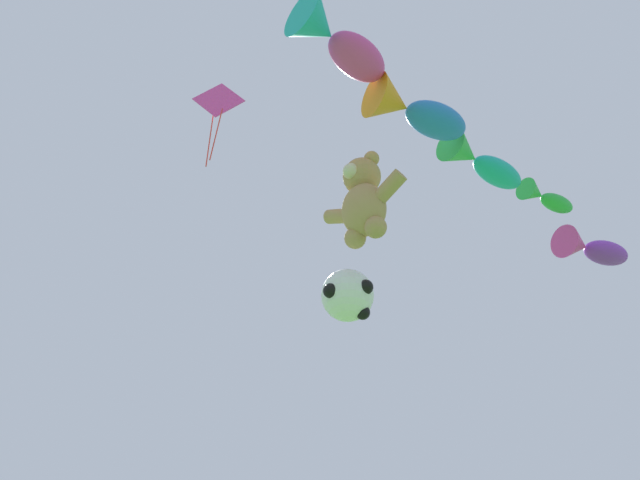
# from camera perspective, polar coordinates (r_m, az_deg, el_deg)

# --- Properties ---
(teddy_bear_kite) EXTENTS (2.04, 0.90, 2.07)m
(teddy_bear_kite) POSITION_cam_1_polar(r_m,az_deg,el_deg) (9.96, 4.93, 4.70)
(teddy_bear_kite) COLOR tan
(soccer_ball_kite) EXTENTS (1.09, 1.09, 1.01)m
(soccer_ball_kite) POSITION_cam_1_polar(r_m,az_deg,el_deg) (9.40, 3.20, -6.31)
(soccer_ball_kite) COLOR white
(fish_kite_magenta) EXTENTS (0.95, 2.01, 0.92)m
(fish_kite_magenta) POSITION_cam_1_polar(r_m,az_deg,el_deg) (9.54, 2.01, 21.71)
(fish_kite_magenta) COLOR #E53F9E
(fish_kite_cobalt) EXTENTS (1.46, 2.35, 0.94)m
(fish_kite_cobalt) POSITION_cam_1_polar(r_m,az_deg,el_deg) (10.44, 10.67, 14.25)
(fish_kite_cobalt) COLOR blue
(fish_kite_teal) EXTENTS (1.08, 2.46, 0.80)m
(fish_kite_teal) POSITION_cam_1_polar(r_m,az_deg,el_deg) (12.00, 17.88, 8.41)
(fish_kite_teal) COLOR #19ADB2
(fish_kite_emerald) EXTENTS (0.93, 1.81, 0.59)m
(fish_kite_emerald) POSITION_cam_1_polar(r_m,az_deg,el_deg) (13.93, 24.36, 4.39)
(fish_kite_emerald) COLOR green
(fish_kite_violet) EXTENTS (1.59, 2.40, 0.92)m
(fish_kite_violet) POSITION_cam_1_polar(r_m,az_deg,el_deg) (15.48, 28.54, -0.89)
(fish_kite_violet) COLOR purple
(diamond_kite) EXTENTS (1.01, 1.13, 3.18)m
(diamond_kite) POSITION_cam_1_polar(r_m,az_deg,el_deg) (14.68, -11.58, 14.93)
(diamond_kite) COLOR #E53F9E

